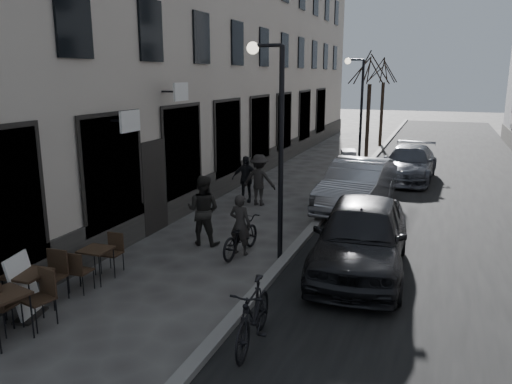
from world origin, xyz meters
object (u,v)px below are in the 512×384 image
Objects in this scene: streetlamp_near at (274,128)px; bicycle at (240,236)px; sign_board at (25,292)px; utility_cabinet at (348,168)px; car_mid at (357,185)px; bistro_set_c at (97,261)px; car_far at (409,163)px; pedestrian_near at (203,210)px; bistro_set_a at (5,312)px; tree_near at (370,68)px; pedestrian_mid at (259,180)px; tree_far at (384,69)px; pedestrian_far at (246,179)px; car_near at (361,236)px; bistro_set_b at (29,289)px; moped at (253,315)px; streetlamp_far at (358,102)px.

streetlamp_near is 2.86× the size of bicycle.
streetlamp_near is 4.29× the size of sign_board.
car_mid is at bearing -87.98° from utility_cabinet.
car_far reaches higher than bistro_set_c.
sign_board is at bearing 72.72° from pedestrian_near.
bistro_set_a is at bearing -116.59° from utility_cabinet.
bistro_set_a is at bearing -78.78° from sign_board.
pedestrian_mid is (-2.12, -10.39, -3.79)m from tree_near.
bistro_set_a is at bearing -96.52° from tree_far.
bistro_set_a is at bearing -102.66° from pedestrian_far.
bistro_set_a is 14.19m from utility_cabinet.
sign_board is 0.67× the size of bicycle.
bistro_set_c is 1.80m from sign_board.
bistro_set_b is at bearing -144.25° from car_near.
tree_far reaches higher than bicycle.
car_far is at bearing 31.35° from utility_cabinet.
streetlamp_near is at bearing 73.54° from bistro_set_a.
bistro_set_a is 0.36× the size of car_far.
moped is (-1.14, -3.87, -0.28)m from car_near.
bistro_set_c is 5.84m from car_near.
bistro_set_a is 0.95× the size of pedestrian_near.
pedestrian_near is (-2.10, -20.71, -3.74)m from tree_far.
moped is (-1.49, -14.71, -0.16)m from car_far.
streetlamp_far is 4.25m from utility_cabinet.
streetlamp_near reaches higher than car_mid.
streetlamp_far reaches higher than moped.
sign_board is 0.73× the size of pedestrian_far.
tree_near is 6.00m from tree_far.
moped is (4.08, -1.28, 0.10)m from bistro_set_c.
tree_far is 3.09× the size of pedestrian_near.
streetlamp_far is at bearing 90.00° from streetlamp_near.
car_mid is 9.29m from moped.
streetlamp_near is at bearing 51.17° from bistro_set_b.
moped is at bearing 106.65° from pedestrian_mid.
moped is at bearing -86.47° from streetlamp_far.
streetlamp_near reaches higher than pedestrian_near.
pedestrian_far and car_mid have the same top height.
pedestrian_far is (-2.72, -16.13, -3.85)m from tree_far.
bistro_set_b is 1.15× the size of bistro_set_c.
car_near is (5.06, 5.18, 0.32)m from bistro_set_a.
car_far is (3.31, 10.79, 0.25)m from bicycle.
car_mid is 1.00× the size of car_far.
pedestrian_near is at bearing 62.00° from sign_board.
tree_far is 4.80× the size of sign_board.
bicycle is 0.36× the size of car_near.
bistro_set_c is 1.01× the size of utility_cabinet.
bistro_set_a is (-3.01, -26.31, -4.15)m from tree_far.
sign_board is 10.77m from car_mid.
sign_board is at bearing -101.30° from streetlamp_far.
bistro_set_a is at bearing -106.23° from car_mid.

